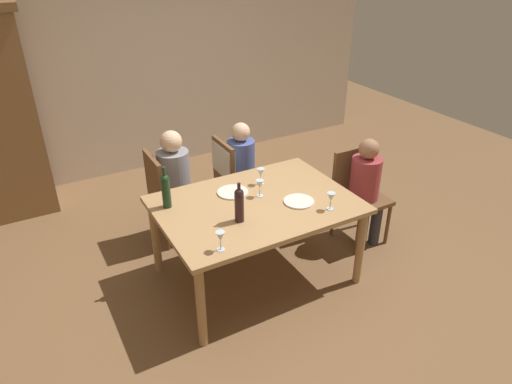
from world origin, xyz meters
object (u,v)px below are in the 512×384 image
object	(u,v)px
person_woman_host	(243,164)
wine_bottle_tall_green	(239,204)
chair_right_end	(357,189)
dining_table	(256,211)
wine_bottle_dark_red	(166,190)
dinner_plate_host	(299,201)
wine_glass_near_right	(220,237)
person_man_guest	(177,177)
chair_far_left	(167,191)
wine_glass_far	(331,198)
wine_glass_centre	(260,185)
chair_far_right	(231,170)
wine_glass_near_left	(261,173)
dinner_plate_guest_left	(233,192)
person_man_bearded	(366,185)

from	to	relation	value
person_woman_host	wine_bottle_tall_green	size ratio (longest dim) A/B	3.30
chair_right_end	person_woman_host	xyz separation A→B (m)	(-0.80, 0.87, 0.10)
dining_table	wine_bottle_dark_red	xyz separation A→B (m)	(-0.66, 0.30, 0.24)
dinner_plate_host	wine_glass_near_right	bearing A→B (deg)	-161.29
person_man_guest	wine_glass_near_right	size ratio (longest dim) A/B	7.62
chair_far_left	wine_glass_far	bearing A→B (deg)	34.45
wine_glass_centre	chair_far_right	bearing A→B (deg)	79.92
person_woman_host	wine_glass_near_left	xyz separation A→B (m)	(-0.19, -0.68, 0.23)
dining_table	wine_glass_far	world-z (taller)	wine_glass_far
dining_table	chair_far_left	xyz separation A→B (m)	(-0.45, 0.96, -0.14)
chair_right_end	person_woman_host	size ratio (longest dim) A/B	0.85
dining_table	person_man_guest	world-z (taller)	person_man_guest
wine_bottle_dark_red	wine_glass_near_left	world-z (taller)	wine_bottle_dark_red
chair_right_end	wine_bottle_dark_red	size ratio (longest dim) A/B	2.57
dining_table	chair_far_left	distance (m)	1.07
wine_glass_centre	dining_table	bearing A→B (deg)	-134.81
dining_table	wine_glass_near_left	bearing A→B (deg)	53.58
dinner_plate_guest_left	dining_table	bearing A→B (deg)	-69.27
wine_bottle_tall_green	wine_glass_near_left	size ratio (longest dim) A/B	2.20
person_man_bearded	wine_glass_far	size ratio (longest dim) A/B	7.28
wine_bottle_tall_green	wine_glass_near_right	bearing A→B (deg)	-136.79
chair_far_left	chair_right_end	bearing A→B (deg)	62.02
wine_bottle_tall_green	wine_glass_centre	world-z (taller)	wine_bottle_tall_green
wine_glass_near_left	wine_glass_centre	size ratio (longest dim) A/B	1.00
dining_table	chair_right_end	xyz separation A→B (m)	(1.19, 0.09, -0.14)
chair_far_left	wine_bottle_dark_red	world-z (taller)	wine_bottle_dark_red
wine_bottle_tall_green	dinner_plate_guest_left	bearing A→B (deg)	69.95
person_man_bearded	person_man_guest	distance (m)	1.81
chair_right_end	wine_glass_centre	xyz separation A→B (m)	(-1.10, -0.00, 0.33)
person_man_guest	wine_glass_far	world-z (taller)	person_man_guest
wine_glass_far	dinner_plate_guest_left	distance (m)	0.85
person_woman_host	wine_glass_near_left	bearing A→B (deg)	-15.28
person_man_bearded	wine_glass_far	world-z (taller)	person_man_bearded
person_woman_host	wine_glass_near_right	world-z (taller)	person_woman_host
wine_glass_centre	wine_glass_far	size ratio (longest dim) A/B	1.00
wine_bottle_tall_green	dinner_plate_host	world-z (taller)	wine_bottle_tall_green
dining_table	wine_glass_near_right	world-z (taller)	wine_glass_near_right
person_man_guest	wine_glass_near_left	distance (m)	0.89
person_woman_host	wine_glass_far	world-z (taller)	person_woman_host
chair_far_right	person_man_guest	size ratio (longest dim) A/B	0.81
chair_far_left	dinner_plate_guest_left	distance (m)	0.83
chair_far_right	chair_right_end	world-z (taller)	same
wine_glass_far	dinner_plate_host	bearing A→B (deg)	125.68
chair_far_left	person_man_bearded	world-z (taller)	person_man_bearded
dining_table	person_man_bearded	size ratio (longest dim) A/B	1.49
person_man_guest	wine_glass_far	bearing A→B (deg)	31.03
dining_table	wine_glass_far	size ratio (longest dim) A/B	10.82
dinner_plate_host	wine_glass_near_left	bearing A→B (deg)	104.22
wine_bottle_tall_green	wine_bottle_dark_red	xyz separation A→B (m)	(-0.41, 0.48, 0.01)
chair_right_end	dining_table	bearing A→B (deg)	4.20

